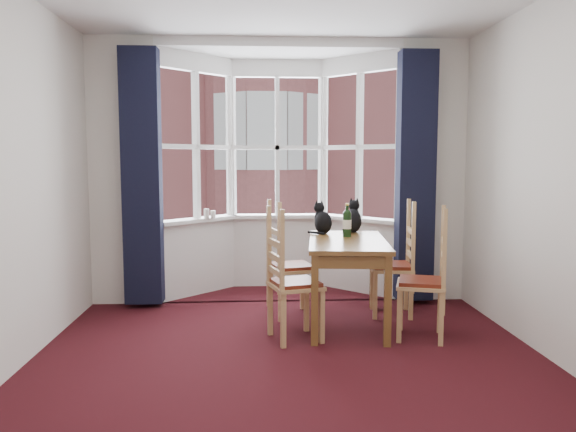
{
  "coord_description": "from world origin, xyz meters",
  "views": [
    {
      "loc": [
        -0.25,
        -3.75,
        1.54
      ],
      "look_at": [
        0.02,
        1.05,
        1.05
      ],
      "focal_mm": 35.0,
      "sensor_mm": 36.0,
      "label": 1
    }
  ],
  "objects": [
    {
      "name": "floor",
      "position": [
        0.0,
        0.0,
        0.0
      ],
      "size": [
        4.5,
        4.5,
        0.0
      ],
      "primitive_type": "plane",
      "color": "black",
      "rests_on": "ground"
    },
    {
      "name": "wall_near",
      "position": [
        0.0,
        -2.25,
        1.4
      ],
      "size": [
        4.0,
        0.0,
        4.0
      ],
      "primitive_type": "plane",
      "rotation": [
        -1.57,
        0.0,
        0.0
      ],
      "color": "silver",
      "rests_on": "floor"
    },
    {
      "name": "wall_back_pier_left",
      "position": [
        -1.65,
        2.25,
        1.4
      ],
      "size": [
        0.7,
        0.12,
        2.8
      ],
      "primitive_type": "cube",
      "color": "silver",
      "rests_on": "floor"
    },
    {
      "name": "wall_back_pier_right",
      "position": [
        1.65,
        2.25,
        1.4
      ],
      "size": [
        0.7,
        0.12,
        2.8
      ],
      "primitive_type": "cube",
      "color": "silver",
      "rests_on": "floor"
    },
    {
      "name": "bay_window",
      "position": [
        0.0,
        2.75,
        1.4
      ],
      "size": [
        2.76,
        0.94,
        2.8
      ],
      "color": "white",
      "rests_on": "floor"
    },
    {
      "name": "curtain_left",
      "position": [
        -1.42,
        2.07,
        1.35
      ],
      "size": [
        0.38,
        0.22,
        2.6
      ],
      "primitive_type": "cube",
      "color": "black",
      "rests_on": "floor"
    },
    {
      "name": "curtain_right",
      "position": [
        1.42,
        2.07,
        1.35
      ],
      "size": [
        0.38,
        0.22,
        2.6
      ],
      "primitive_type": "cube",
      "color": "black",
      "rests_on": "floor"
    },
    {
      "name": "dining_table",
      "position": [
        0.59,
        1.32,
        0.69
      ],
      "size": [
        0.83,
        1.37,
        0.8
      ],
      "color": "brown",
      "rests_on": "floor"
    },
    {
      "name": "chair_left_near",
      "position": [
        -0.01,
        0.9,
        0.47
      ],
      "size": [
        0.5,
        0.51,
        0.92
      ],
      "color": "tan",
      "rests_on": "floor"
    },
    {
      "name": "chair_left_far",
      "position": [
        0.01,
        1.64,
        0.47
      ],
      "size": [
        0.49,
        0.5,
        0.92
      ],
      "color": "tan",
      "rests_on": "floor"
    },
    {
      "name": "chair_right_near",
      "position": [
        1.24,
        0.88,
        0.47
      ],
      "size": [
        0.5,
        0.52,
        0.92
      ],
      "color": "tan",
      "rests_on": "floor"
    },
    {
      "name": "chair_right_far",
      "position": [
        1.17,
        1.62,
        0.47
      ],
      "size": [
        0.45,
        0.47,
        0.92
      ],
      "color": "tan",
      "rests_on": "floor"
    },
    {
      "name": "cat_left",
      "position": [
        0.41,
        1.77,
        0.93
      ],
      "size": [
        0.25,
        0.28,
        0.34
      ],
      "color": "black",
      "rests_on": "dining_table"
    },
    {
      "name": "cat_right",
      "position": [
        0.73,
        1.87,
        0.93
      ],
      "size": [
        0.25,
        0.29,
        0.35
      ],
      "color": "black",
      "rests_on": "dining_table"
    },
    {
      "name": "wine_bottle",
      "position": [
        0.61,
        1.52,
        0.94
      ],
      "size": [
        0.08,
        0.08,
        0.32
      ],
      "color": "black",
      "rests_on": "dining_table"
    },
    {
      "name": "candle_tall",
      "position": [
        -0.82,
        2.6,
        0.92
      ],
      "size": [
        0.06,
        0.06,
        0.11
      ],
      "primitive_type": "cylinder",
      "color": "white",
      "rests_on": "bay_window"
    },
    {
      "name": "candle_short",
      "position": [
        -0.75,
        2.63,
        0.91
      ],
      "size": [
        0.06,
        0.06,
        0.09
      ],
      "primitive_type": "cylinder",
      "color": "white",
      "rests_on": "bay_window"
    },
    {
      "name": "street",
      "position": [
        0.0,
        32.25,
        -6.0
      ],
      "size": [
        80.0,
        80.0,
        0.0
      ],
      "primitive_type": "plane",
      "color": "#333335",
      "rests_on": "ground"
    },
    {
      "name": "tenement_building",
      "position": [
        0.0,
        14.01,
        1.6
      ],
      "size": [
        18.4,
        7.8,
        15.2
      ],
      "color": "#9B5150",
      "rests_on": "street"
    }
  ]
}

